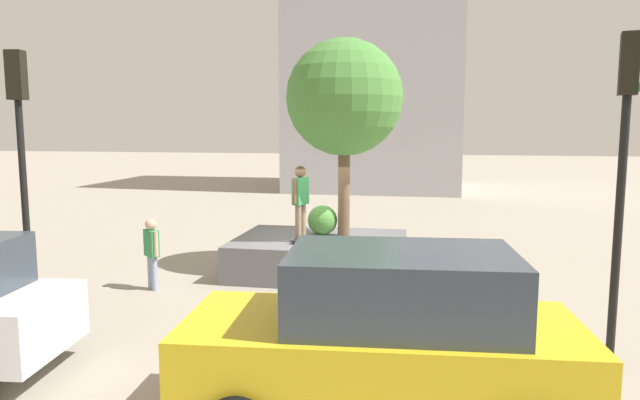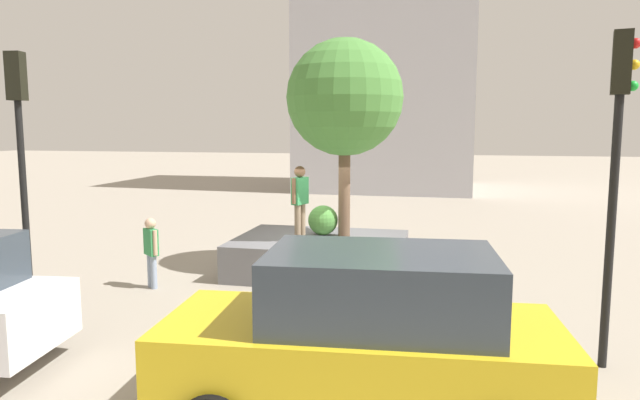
% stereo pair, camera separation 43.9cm
% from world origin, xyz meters
% --- Properties ---
extents(ground_plane, '(120.00, 120.00, 0.00)m').
position_xyz_m(ground_plane, '(0.00, 0.00, 0.00)').
color(ground_plane, '#9E9384').
extents(planter_ledge, '(3.92, 2.99, 0.84)m').
position_xyz_m(planter_ledge, '(-0.10, -0.16, 0.42)').
color(planter_ledge, slate).
rests_on(planter_ledge, ground).
extents(plaza_tree, '(2.72, 2.72, 4.64)m').
position_xyz_m(plaza_tree, '(-0.61, -0.52, 4.10)').
color(plaza_tree, brown).
rests_on(plaza_tree, planter_ledge).
extents(boxwood_shrub, '(0.72, 0.72, 0.72)m').
position_xyz_m(boxwood_shrub, '(-0.08, -0.55, 1.20)').
color(boxwood_shrub, '#4C8C3D').
rests_on(boxwood_shrub, planter_ledge).
extents(skateboard, '(0.35, 0.82, 0.07)m').
position_xyz_m(skateboard, '(0.26, 0.33, 0.90)').
color(skateboard, black).
rests_on(skateboard, planter_ledge).
extents(skateboarder, '(0.33, 0.53, 1.65)m').
position_xyz_m(skateboarder, '(0.26, 0.33, 1.87)').
color(skateboarder, '#847056').
rests_on(skateboarder, skateboard).
extents(taxi_cab, '(4.59, 2.38, 2.07)m').
position_xyz_m(taxi_cab, '(-2.14, 6.57, 1.05)').
color(taxi_cab, gold).
rests_on(taxi_cab, ground).
extents(traffic_light_corner, '(0.32, 0.36, 4.75)m').
position_xyz_m(traffic_light_corner, '(4.51, 3.86, 3.23)').
color(traffic_light_corner, black).
rests_on(traffic_light_corner, ground).
extents(traffic_light_median, '(0.36, 0.32, 4.72)m').
position_xyz_m(traffic_light_median, '(-5.25, 4.15, 3.21)').
color(traffic_light_median, black).
rests_on(traffic_light_median, ground).
extents(bystander_watching, '(0.43, 0.39, 1.52)m').
position_xyz_m(bystander_watching, '(3.14, 1.87, 0.88)').
color(bystander_watching, '#8C9EB7').
rests_on(bystander_watching, ground).
extents(plaza_lowrise_south, '(9.16, 8.23, 16.04)m').
position_xyz_m(plaza_lowrise_south, '(0.39, -19.71, 8.02)').
color(plaza_lowrise_south, '#B2B2BC').
rests_on(plaza_lowrise_south, ground).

